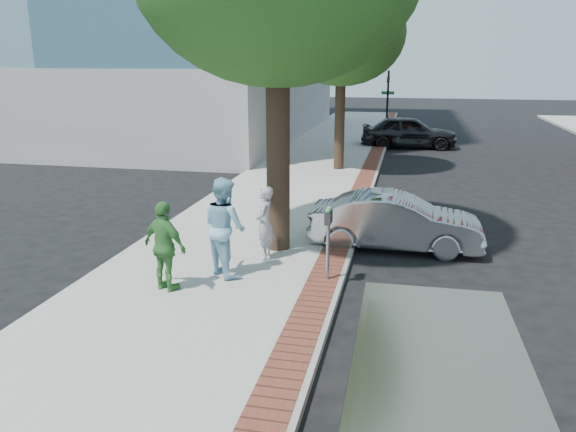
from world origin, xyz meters
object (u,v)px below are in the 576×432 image
(person_officer, at_px, (224,227))
(sedan_silver, at_px, (395,222))
(person_gray, at_px, (265,223))
(person_green, at_px, (165,247))
(parking_meter, at_px, (328,228))
(bg_car, at_px, (409,132))
(van, at_px, (437,422))

(person_officer, bearing_deg, sedan_silver, -100.10)
(person_gray, bearing_deg, person_green, -36.15)
(parking_meter, height_order, person_gray, person_gray)
(bg_car, bearing_deg, sedan_silver, 176.08)
(parking_meter, height_order, person_officer, person_officer)
(person_officer, bearing_deg, van, 166.75)
(person_green, bearing_deg, sedan_silver, -114.70)
(person_officer, distance_m, person_green, 1.32)
(person_gray, xyz_separation_m, person_officer, (-0.55, -1.05, 0.19))
(person_gray, distance_m, person_officer, 1.20)
(person_officer, height_order, bg_car, person_officer)
(parking_meter, relative_size, person_officer, 0.74)
(person_gray, relative_size, person_green, 0.93)
(sedan_silver, bearing_deg, person_gray, 122.61)
(person_officer, xyz_separation_m, person_green, (-0.81, -1.03, -0.14))
(person_green, height_order, sedan_silver, person_green)
(van, bearing_deg, parking_meter, 108.45)
(parking_meter, distance_m, person_green, 3.09)
(person_gray, bearing_deg, person_officer, -30.70)
(sedan_silver, distance_m, bg_car, 16.42)
(bg_car, bearing_deg, van, 177.75)
(person_gray, height_order, bg_car, person_gray)
(person_green, relative_size, sedan_silver, 0.43)
(parking_meter, height_order, bg_car, bg_car)
(parking_meter, distance_m, van, 5.63)
(person_officer, height_order, sedan_silver, person_officer)
(parking_meter, bearing_deg, bg_car, 85.90)
(person_gray, xyz_separation_m, van, (3.36, -6.24, -0.05))
(bg_car, bearing_deg, parking_meter, 172.50)
(person_green, relative_size, bg_car, 0.36)
(person_gray, xyz_separation_m, person_green, (-1.36, -2.09, 0.06))
(person_gray, distance_m, sedan_silver, 3.23)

